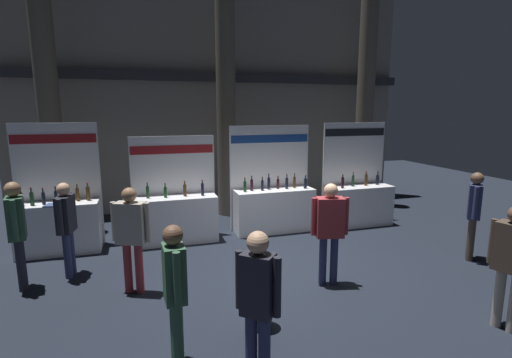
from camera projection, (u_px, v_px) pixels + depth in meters
ground_plane at (278, 273)px, 6.61m from camera, size 24.00×24.00×0.00m
hall_colonnade at (220, 92)px, 10.53m from camera, size 11.15×1.39×6.70m
exhibitor_booth_0 at (59, 221)px, 7.48m from camera, size 1.60×0.70×2.56m
exhibitor_booth_1 at (176, 215)px, 8.11m from camera, size 1.80×0.66×2.25m
exhibitor_booth_2 at (274, 205)px, 8.82m from camera, size 1.94×0.66×2.45m
exhibitor_booth_3 at (358, 200)px, 9.31m from camera, size 1.68×0.66×2.50m
trash_bin at (260, 302)px, 4.91m from camera, size 0.33×0.33×0.68m
visitor_0 at (474, 209)px, 7.03m from camera, size 0.38×0.38×1.68m
visitor_1 at (131, 231)px, 5.73m from camera, size 0.57×0.38×1.67m
visitor_2 at (66, 222)px, 6.32m from camera, size 0.27×0.57×1.63m
visitor_3 at (330, 224)px, 6.01m from camera, size 0.59×0.34×1.67m
visitor_4 at (175, 286)px, 4.03m from camera, size 0.24×0.48×1.63m
visitor_5 at (512, 257)px, 4.74m from camera, size 0.36×0.54×1.64m
visitor_7 at (17, 226)px, 5.83m from camera, size 0.30×0.52×1.73m
visitor_8 at (258, 299)px, 3.71m from camera, size 0.38×0.37×1.67m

